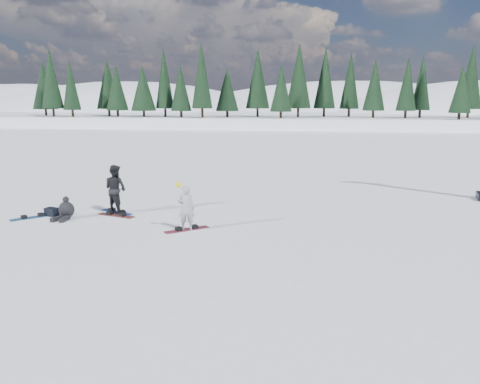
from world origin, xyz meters
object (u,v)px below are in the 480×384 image
(snowboard_loose_b, at_px, (116,216))
(seated_rider, at_px, (66,210))
(snowboarder_woman, at_px, (186,208))
(snowboarder_man, at_px, (115,189))
(gear_bag, at_px, (52,212))
(snowboard_loose_a, at_px, (33,217))

(snowboard_loose_b, bearing_deg, seated_rider, -142.60)
(snowboarder_woman, height_order, seated_rider, snowboarder_woman)
(snowboarder_woman, relative_size, snowboarder_man, 0.89)
(snowboarder_woman, distance_m, gear_bag, 5.46)
(gear_bag, distance_m, snowboard_loose_a, 0.66)
(snowboard_loose_a, bearing_deg, seated_rider, -40.28)
(gear_bag, bearing_deg, snowboard_loose_a, -144.80)
(seated_rider, distance_m, snowboard_loose_a, 1.27)
(snowboarder_man, bearing_deg, snowboard_loose_b, 132.77)
(snowboarder_man, height_order, gear_bag, snowboarder_man)
(snowboarder_man, xyz_separation_m, snowboard_loose_a, (-2.64, -1.22, -0.88))
(snowboarder_woman, bearing_deg, snowboard_loose_b, -34.89)
(seated_rider, bearing_deg, snowboard_loose_b, 28.19)
(snowboard_loose_b, bearing_deg, gear_bag, -154.47)
(snowboarder_woman, bearing_deg, gear_bag, -21.07)
(snowboarder_woman, height_order, gear_bag, snowboarder_woman)
(snowboarder_man, xyz_separation_m, snowboard_loose_b, (0.19, -0.50, -0.88))
(gear_bag, distance_m, snowboard_loose_b, 2.33)
(gear_bag, height_order, snowboard_loose_b, gear_bag)
(gear_bag, bearing_deg, seated_rider, -19.68)
(snowboarder_woman, bearing_deg, snowboarder_man, -40.58)
(snowboarder_woman, distance_m, seated_rider, 4.71)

